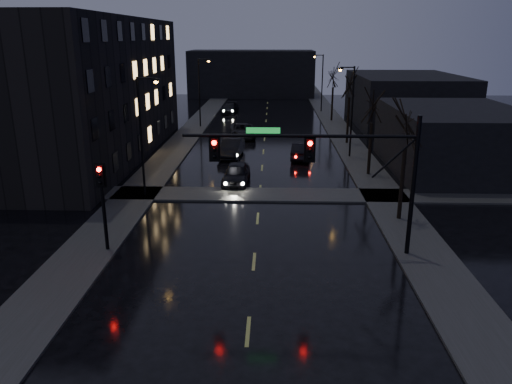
# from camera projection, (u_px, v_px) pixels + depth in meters

# --- Properties ---
(ground) EXTENTS (160.00, 160.00, 0.00)m
(ground) POSITION_uv_depth(u_px,v_px,m) (245.00, 365.00, 16.59)
(ground) COLOR black
(ground) RESTS_ON ground
(sidewalk_left) EXTENTS (3.00, 140.00, 0.12)m
(sidewalk_left) POSITION_uv_depth(u_px,v_px,m) (180.00, 144.00, 50.22)
(sidewalk_left) COLOR #2D2D2B
(sidewalk_left) RESTS_ON ground
(sidewalk_right) EXTENTS (3.00, 140.00, 0.12)m
(sidewalk_right) POSITION_uv_depth(u_px,v_px,m) (349.00, 145.00, 49.68)
(sidewalk_right) COLOR #2D2D2B
(sidewalk_right) RESTS_ON ground
(sidewalk_cross) EXTENTS (40.00, 3.00, 0.12)m
(sidewalk_cross) POSITION_uv_depth(u_px,v_px,m) (260.00, 195.00, 34.22)
(sidewalk_cross) COLOR #2D2D2B
(sidewalk_cross) RESTS_ON ground
(apartment_block) EXTENTS (12.00, 30.00, 12.00)m
(apartment_block) POSITION_uv_depth(u_px,v_px,m) (76.00, 89.00, 43.93)
(apartment_block) COLOR black
(apartment_block) RESTS_ON ground
(commercial_right_near) EXTENTS (10.00, 14.00, 5.00)m
(commercial_right_near) POSITION_uv_depth(u_px,v_px,m) (454.00, 139.00, 40.15)
(commercial_right_near) COLOR black
(commercial_right_near) RESTS_ON ground
(commercial_right_far) EXTENTS (12.00, 18.00, 6.00)m
(commercial_right_far) POSITION_uv_depth(u_px,v_px,m) (405.00, 100.00, 60.93)
(commercial_right_far) COLOR black
(commercial_right_far) RESTS_ON ground
(far_block) EXTENTS (22.00, 10.00, 8.00)m
(far_block) POSITION_uv_depth(u_px,v_px,m) (252.00, 73.00, 89.87)
(far_block) COLOR black
(far_block) RESTS_ON ground
(signal_mast) EXTENTS (11.11, 0.41, 7.00)m
(signal_mast) POSITION_uv_depth(u_px,v_px,m) (336.00, 160.00, 23.59)
(signal_mast) COLOR black
(signal_mast) RESTS_ON ground
(signal_pole_left) EXTENTS (0.35, 0.41, 4.53)m
(signal_pole_left) POSITION_uv_depth(u_px,v_px,m) (102.00, 195.00, 24.51)
(signal_pole_left) COLOR black
(signal_pole_left) RESTS_ON ground
(tree_near) EXTENTS (3.52, 3.52, 8.08)m
(tree_near) POSITION_uv_depth(u_px,v_px,m) (408.00, 116.00, 27.82)
(tree_near) COLOR black
(tree_near) RESTS_ON ground
(tree_mid_a) EXTENTS (3.30, 3.30, 7.58)m
(tree_mid_a) POSITION_uv_depth(u_px,v_px,m) (373.00, 101.00, 37.47)
(tree_mid_a) COLOR black
(tree_mid_a) RESTS_ON ground
(tree_mid_b) EXTENTS (3.74, 3.74, 8.59)m
(tree_mid_b) POSITION_uv_depth(u_px,v_px,m) (350.00, 77.00, 48.68)
(tree_mid_b) COLOR black
(tree_mid_b) RESTS_ON ground
(tree_far) EXTENTS (3.43, 3.43, 7.88)m
(tree_far) POSITION_uv_depth(u_px,v_px,m) (334.00, 73.00, 62.19)
(tree_far) COLOR black
(tree_far) RESTS_ON ground
(streetlight_l_near) EXTENTS (1.53, 0.28, 8.00)m
(streetlight_l_near) POSITION_uv_depth(u_px,v_px,m) (144.00, 127.00, 32.57)
(streetlight_l_near) COLOR black
(streetlight_l_near) RESTS_ON ground
(streetlight_l_far) EXTENTS (1.53, 0.28, 8.00)m
(streetlight_l_far) POSITION_uv_depth(u_px,v_px,m) (201.00, 87.00, 58.32)
(streetlight_l_far) COLOR black
(streetlight_l_far) RESTS_ON ground
(streetlight_r_mid) EXTENTS (1.53, 0.28, 8.00)m
(streetlight_r_mid) POSITION_uv_depth(u_px,v_px,m) (350.00, 104.00, 43.53)
(streetlight_r_mid) COLOR black
(streetlight_r_mid) RESTS_ON ground
(streetlight_r_far) EXTENTS (1.53, 0.28, 8.00)m
(streetlight_r_far) POSITION_uv_depth(u_px,v_px,m) (321.00, 78.00, 70.23)
(streetlight_r_far) COLOR black
(streetlight_r_far) RESTS_ON ground
(oncoming_car_a) EXTENTS (2.06, 4.61, 1.54)m
(oncoming_car_a) POSITION_uv_depth(u_px,v_px,m) (236.00, 174.00, 36.73)
(oncoming_car_a) COLOR black
(oncoming_car_a) RESTS_ON ground
(oncoming_car_b) EXTENTS (2.18, 5.03, 1.61)m
(oncoming_car_b) POSITION_uv_depth(u_px,v_px,m) (232.00, 148.00, 44.99)
(oncoming_car_b) COLOR black
(oncoming_car_b) RESTS_ON ground
(oncoming_car_c) EXTENTS (3.12, 5.68, 1.51)m
(oncoming_car_c) POSITION_uv_depth(u_px,v_px,m) (243.00, 131.00, 53.41)
(oncoming_car_c) COLOR black
(oncoming_car_c) RESTS_ON ground
(oncoming_car_d) EXTENTS (2.59, 5.14, 1.43)m
(oncoming_car_d) POSITION_uv_depth(u_px,v_px,m) (229.00, 108.00, 70.40)
(oncoming_car_d) COLOR black
(oncoming_car_d) RESTS_ON ground
(lead_car) EXTENTS (2.12, 4.70, 1.50)m
(lead_car) POSITION_uv_depth(u_px,v_px,m) (301.00, 151.00, 44.17)
(lead_car) COLOR black
(lead_car) RESTS_ON ground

